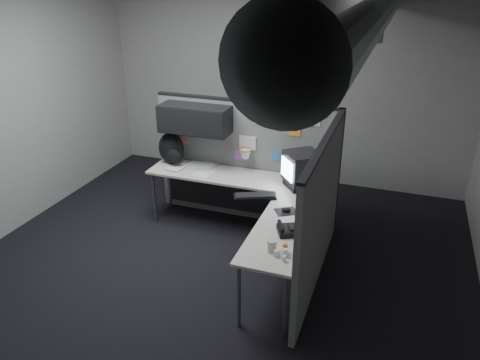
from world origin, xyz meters
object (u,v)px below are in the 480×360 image
at_px(phone, 287,230).
at_px(keyboard, 255,196).
at_px(monitor, 302,169).
at_px(desk, 248,196).
at_px(backpack, 172,149).

bearing_deg(phone, keyboard, 115.04).
xyz_separation_m(monitor, keyboard, (-0.43, -0.47, -0.20)).
height_order(monitor, keyboard, monitor).
bearing_deg(monitor, desk, -151.38).
relative_size(keyboard, phone, 1.83).
xyz_separation_m(keyboard, backpack, (-1.35, 0.60, 0.19)).
relative_size(desk, keyboard, 4.60).
relative_size(monitor, keyboard, 1.05).
relative_size(phone, backpack, 0.64).
bearing_deg(keyboard, monitor, 68.23).
height_order(monitor, backpack, monitor).
height_order(keyboard, backpack, backpack).
bearing_deg(keyboard, phone, -29.12).
distance_m(desk, phone, 1.12).
height_order(desk, backpack, backpack).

